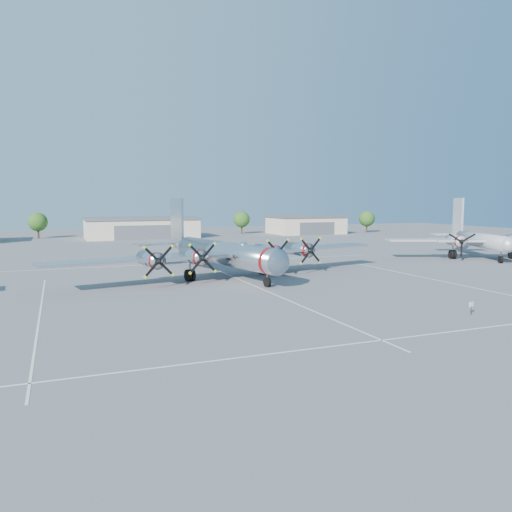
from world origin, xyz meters
name	(u,v)px	position (x,y,z in m)	size (l,w,h in m)	color
ground	(260,288)	(0.00, 0.00, 0.00)	(260.00, 260.00, 0.00)	#5E5E61
parking_lines	(267,291)	(0.00, -1.75, 0.01)	(60.00, 50.08, 0.01)	silver
hangar_center	(142,227)	(0.00, 81.96, 2.71)	(28.60, 14.60, 5.40)	beige
hangar_east	(306,224)	(48.00, 81.96, 2.71)	(20.60, 14.60, 5.40)	beige
tree_west	(38,222)	(-25.00, 90.00, 4.22)	(4.80, 4.80, 6.64)	#382619
tree_east	(242,219)	(30.00, 88.00, 4.22)	(4.80, 4.80, 6.64)	#382619
tree_far_east	(367,219)	(68.00, 80.00, 4.22)	(4.80, 4.80, 6.64)	#382619
main_bomber_b29	(221,276)	(-1.12, 10.78, 0.00)	(44.79, 30.64, 9.91)	silver
twin_engine_east	(479,258)	(45.40, 13.82, 0.00)	(31.87, 22.92, 10.10)	#AFAFB4
info_placard	(471,306)	(11.57, -18.34, 0.78)	(0.57, 0.20, 1.10)	black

